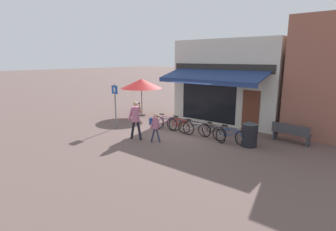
{
  "coord_description": "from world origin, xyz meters",
  "views": [
    {
      "loc": [
        7.57,
        -10.34,
        3.7
      ],
      "look_at": [
        -0.04,
        -0.98,
        1.05
      ],
      "focal_mm": 28.0,
      "sensor_mm": 36.0,
      "label": 1
    }
  ],
  "objects_px": {
    "park_bench": "(291,133)",
    "cafe_parasol": "(141,84)",
    "pedestrian_adult": "(136,116)",
    "litter_bin": "(250,134)",
    "pedestrian_child": "(155,124)",
    "bicycle_red": "(180,125)",
    "bicycle_purple": "(166,123)",
    "bicycle_blue": "(230,136)",
    "bicycle_silver": "(194,128)",
    "parking_sign": "(115,102)",
    "bicycle_black": "(213,132)"
  },
  "relations": [
    {
      "from": "park_bench",
      "to": "cafe_parasol",
      "type": "bearing_deg",
      "value": -173.65
    },
    {
      "from": "pedestrian_adult",
      "to": "litter_bin",
      "type": "distance_m",
      "value": 5.09
    },
    {
      "from": "cafe_parasol",
      "to": "pedestrian_child",
      "type": "bearing_deg",
      "value": -39.54
    },
    {
      "from": "pedestrian_adult",
      "to": "park_bench",
      "type": "height_order",
      "value": "pedestrian_adult"
    },
    {
      "from": "bicycle_red",
      "to": "cafe_parasol",
      "type": "xyz_separation_m",
      "value": [
        -4.37,
        1.71,
        1.72
      ]
    },
    {
      "from": "bicycle_purple",
      "to": "bicycle_blue",
      "type": "distance_m",
      "value": 3.67
    },
    {
      "from": "cafe_parasol",
      "to": "park_bench",
      "type": "relative_size",
      "value": 1.63
    },
    {
      "from": "bicycle_red",
      "to": "bicycle_silver",
      "type": "xyz_separation_m",
      "value": [
        0.82,
        0.04,
        -0.02
      ]
    },
    {
      "from": "bicycle_blue",
      "to": "parking_sign",
      "type": "height_order",
      "value": "parking_sign"
    },
    {
      "from": "pedestrian_child",
      "to": "litter_bin",
      "type": "xyz_separation_m",
      "value": [
        3.53,
        2.1,
        -0.28
      ]
    },
    {
      "from": "bicycle_silver",
      "to": "bicycle_purple",
      "type": "bearing_deg",
      "value": 174.16
    },
    {
      "from": "bicycle_silver",
      "to": "parking_sign",
      "type": "xyz_separation_m",
      "value": [
        -4.02,
        -1.49,
        1.1
      ]
    },
    {
      "from": "pedestrian_child",
      "to": "litter_bin",
      "type": "height_order",
      "value": "pedestrian_child"
    },
    {
      "from": "cafe_parasol",
      "to": "parking_sign",
      "type": "bearing_deg",
      "value": -69.69
    },
    {
      "from": "bicycle_red",
      "to": "pedestrian_child",
      "type": "bearing_deg",
      "value": -84.61
    },
    {
      "from": "bicycle_purple",
      "to": "litter_bin",
      "type": "xyz_separation_m",
      "value": [
        4.45,
        0.19,
        0.18
      ]
    },
    {
      "from": "bicycle_black",
      "to": "pedestrian_adult",
      "type": "distance_m",
      "value": 3.64
    },
    {
      "from": "pedestrian_child",
      "to": "bicycle_purple",
      "type": "bearing_deg",
      "value": 107.76
    },
    {
      "from": "litter_bin",
      "to": "cafe_parasol",
      "type": "relative_size",
      "value": 0.41
    },
    {
      "from": "litter_bin",
      "to": "bicycle_red",
      "type": "bearing_deg",
      "value": -177.14
    },
    {
      "from": "bicycle_purple",
      "to": "park_bench",
      "type": "xyz_separation_m",
      "value": [
        5.69,
        1.79,
        0.09
      ]
    },
    {
      "from": "bicycle_red",
      "to": "bicycle_blue",
      "type": "bearing_deg",
      "value": 4.18
    },
    {
      "from": "bicycle_blue",
      "to": "park_bench",
      "type": "bearing_deg",
      "value": 41.2
    },
    {
      "from": "parking_sign",
      "to": "park_bench",
      "type": "xyz_separation_m",
      "value": [
        7.99,
        3.22,
        -0.99
      ]
    },
    {
      "from": "bicycle_blue",
      "to": "cafe_parasol",
      "type": "height_order",
      "value": "cafe_parasol"
    },
    {
      "from": "bicycle_black",
      "to": "park_bench",
      "type": "relative_size",
      "value": 0.98
    },
    {
      "from": "pedestrian_child",
      "to": "parking_sign",
      "type": "height_order",
      "value": "parking_sign"
    },
    {
      "from": "bicycle_red",
      "to": "park_bench",
      "type": "height_order",
      "value": "park_bench"
    },
    {
      "from": "bicycle_silver",
      "to": "cafe_parasol",
      "type": "distance_m",
      "value": 5.72
    },
    {
      "from": "pedestrian_child",
      "to": "litter_bin",
      "type": "relative_size",
      "value": 1.2
    },
    {
      "from": "bicycle_purple",
      "to": "bicycle_silver",
      "type": "relative_size",
      "value": 0.93
    },
    {
      "from": "pedestrian_child",
      "to": "cafe_parasol",
      "type": "relative_size",
      "value": 0.5
    },
    {
      "from": "park_bench",
      "to": "bicycle_red",
      "type": "bearing_deg",
      "value": -153.74
    },
    {
      "from": "bicycle_blue",
      "to": "parking_sign",
      "type": "distance_m",
      "value": 6.24
    },
    {
      "from": "pedestrian_child",
      "to": "park_bench",
      "type": "xyz_separation_m",
      "value": [
        4.77,
        3.69,
        -0.37
      ]
    },
    {
      "from": "bicycle_black",
      "to": "bicycle_silver",
      "type": "bearing_deg",
      "value": -158.02
    },
    {
      "from": "litter_bin",
      "to": "bicycle_black",
      "type": "bearing_deg",
      "value": -174.41
    },
    {
      "from": "bicycle_silver",
      "to": "park_bench",
      "type": "xyz_separation_m",
      "value": [
        3.97,
        1.73,
        0.11
      ]
    },
    {
      "from": "bicycle_red",
      "to": "bicycle_blue",
      "type": "relative_size",
      "value": 1.01
    },
    {
      "from": "pedestrian_adult",
      "to": "parking_sign",
      "type": "xyz_separation_m",
      "value": [
        -2.27,
        0.71,
        0.35
      ]
    },
    {
      "from": "bicycle_purple",
      "to": "cafe_parasol",
      "type": "relative_size",
      "value": 0.61
    },
    {
      "from": "pedestrian_adult",
      "to": "pedestrian_child",
      "type": "xyz_separation_m",
      "value": [
        0.96,
        0.24,
        -0.27
      ]
    },
    {
      "from": "bicycle_red",
      "to": "pedestrian_adult",
      "type": "bearing_deg",
      "value": -108.7
    },
    {
      "from": "bicycle_purple",
      "to": "pedestrian_adult",
      "type": "distance_m",
      "value": 2.26
    },
    {
      "from": "bicycle_blue",
      "to": "litter_bin",
      "type": "bearing_deg",
      "value": 13.48
    },
    {
      "from": "bicycle_red",
      "to": "bicycle_black",
      "type": "relative_size",
      "value": 1.11
    },
    {
      "from": "bicycle_red",
      "to": "bicycle_black",
      "type": "xyz_separation_m",
      "value": [
        1.9,
        0.01,
        -0.02
      ]
    },
    {
      "from": "bicycle_purple",
      "to": "cafe_parasol",
      "type": "height_order",
      "value": "cafe_parasol"
    },
    {
      "from": "litter_bin",
      "to": "parking_sign",
      "type": "distance_m",
      "value": 7.01
    },
    {
      "from": "bicycle_purple",
      "to": "bicycle_blue",
      "type": "xyz_separation_m",
      "value": [
        3.67,
        0.0,
        -0.01
      ]
    }
  ]
}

